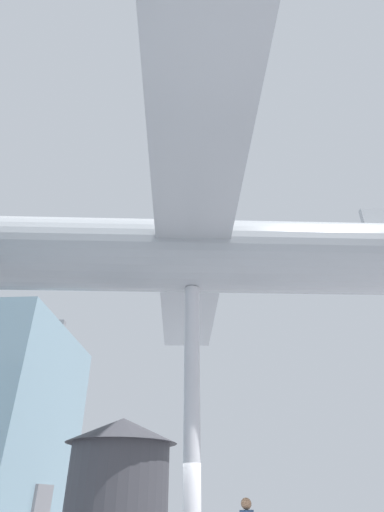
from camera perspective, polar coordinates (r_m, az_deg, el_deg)
The scene contains 2 objects.
support_pylon_central at distance 10.27m, azimuth 0.00°, elevation -22.18°, with size 0.40×0.40×6.90m.
suspended_airplane at distance 11.86m, azimuth -1.61°, elevation 0.05°, with size 15.99×15.35×2.94m.
Camera 1 is at (-10.13, -0.54, 1.84)m, focal length 28.00 mm.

